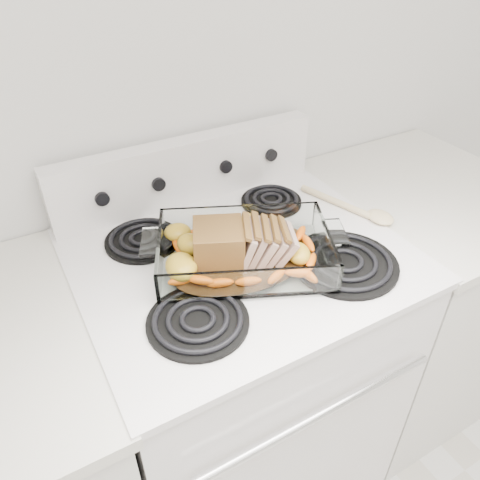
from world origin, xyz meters
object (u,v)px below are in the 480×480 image
baking_dish (244,254)px  pork_roast (236,246)px  counter_right (402,300)px  electric_range (240,372)px

baking_dish → pork_roast: pork_roast is taller
counter_right → pork_roast: size_ratio=4.00×
electric_range → counter_right: bearing=-0.1°
counter_right → baking_dish: size_ratio=2.38×
electric_range → pork_roast: 0.52m
electric_range → counter_right: (0.66, -0.00, -0.02)m
counter_right → electric_range: bearing=179.9°
counter_right → pork_roast: bearing=-176.7°
electric_range → pork_roast: size_ratio=4.80×
counter_right → baking_dish: (-0.68, -0.04, 0.50)m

